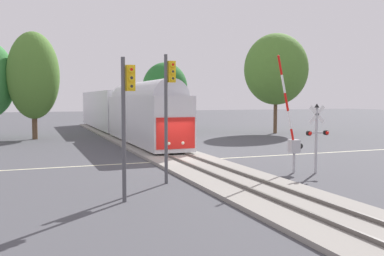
{
  "coord_description": "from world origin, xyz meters",
  "views": [
    {
      "loc": [
        -9.26,
        -25.88,
        4.04
      ],
      "look_at": [
        1.23,
        1.52,
        2.0
      ],
      "focal_mm": 39.87,
      "sensor_mm": 36.0,
      "label": 1
    }
  ],
  "objects_px": {
    "crossing_signal_mast": "(317,131)",
    "elm_centre_background": "(165,88)",
    "commuter_train": "(121,110)",
    "maple_right_background": "(276,69)",
    "crossing_gate_near": "(293,136)",
    "oak_behind_train": "(33,76)",
    "traffic_signal_near_left": "(127,106)",
    "traffic_signal_median": "(169,98)"
  },
  "relations": [
    {
      "from": "crossing_signal_mast",
      "to": "elm_centre_background",
      "type": "bearing_deg",
      "value": 87.25
    },
    {
      "from": "commuter_train",
      "to": "crossing_signal_mast",
      "type": "xyz_separation_m",
      "value": [
        5.14,
        -26.94,
        -0.48
      ]
    },
    {
      "from": "elm_centre_background",
      "to": "commuter_train",
      "type": "bearing_deg",
      "value": -141.23
    },
    {
      "from": "maple_right_background",
      "to": "crossing_gate_near",
      "type": "bearing_deg",
      "value": -119.97
    },
    {
      "from": "crossing_signal_mast",
      "to": "oak_behind_train",
      "type": "relative_size",
      "value": 0.36
    },
    {
      "from": "maple_right_background",
      "to": "oak_behind_train",
      "type": "bearing_deg",
      "value": 175.13
    },
    {
      "from": "crossing_signal_mast",
      "to": "traffic_signal_near_left",
      "type": "relative_size",
      "value": 0.67
    },
    {
      "from": "commuter_train",
      "to": "maple_right_background",
      "type": "height_order",
      "value": "maple_right_background"
    },
    {
      "from": "crossing_signal_mast",
      "to": "oak_behind_train",
      "type": "xyz_separation_m",
      "value": [
        -13.92,
        25.98,
        3.97
      ]
    },
    {
      "from": "maple_right_background",
      "to": "elm_centre_background",
      "type": "relative_size",
      "value": 1.35
    },
    {
      "from": "crossing_gate_near",
      "to": "traffic_signal_near_left",
      "type": "bearing_deg",
      "value": -161.8
    },
    {
      "from": "commuter_train",
      "to": "maple_right_background",
      "type": "xyz_separation_m",
      "value": [
        17.41,
        -3.19,
        4.61
      ]
    },
    {
      "from": "crossing_gate_near",
      "to": "crossing_signal_mast",
      "type": "bearing_deg",
      "value": -29.13
    },
    {
      "from": "maple_right_background",
      "to": "traffic_signal_median",
      "type": "bearing_deg",
      "value": -131.13
    },
    {
      "from": "traffic_signal_median",
      "to": "commuter_train",
      "type": "bearing_deg",
      "value": 83.34
    },
    {
      "from": "crossing_gate_near",
      "to": "commuter_train",
      "type": "bearing_deg",
      "value": 98.76
    },
    {
      "from": "commuter_train",
      "to": "crossing_signal_mast",
      "type": "height_order",
      "value": "commuter_train"
    },
    {
      "from": "oak_behind_train",
      "to": "crossing_signal_mast",
      "type": "bearing_deg",
      "value": -61.82
    },
    {
      "from": "crossing_gate_near",
      "to": "elm_centre_background",
      "type": "height_order",
      "value": "elm_centre_background"
    },
    {
      "from": "commuter_train",
      "to": "elm_centre_background",
      "type": "relative_size",
      "value": 4.7
    },
    {
      "from": "traffic_signal_median",
      "to": "elm_centre_background",
      "type": "height_order",
      "value": "elm_centre_background"
    },
    {
      "from": "elm_centre_background",
      "to": "oak_behind_train",
      "type": "xyz_separation_m",
      "value": [
        -15.47,
        -6.33,
        0.91
      ]
    },
    {
      "from": "crossing_signal_mast",
      "to": "traffic_signal_median",
      "type": "bearing_deg",
      "value": 178.28
    },
    {
      "from": "traffic_signal_near_left",
      "to": "commuter_train",
      "type": "bearing_deg",
      "value": 79.03
    },
    {
      "from": "crossing_gate_near",
      "to": "traffic_signal_median",
      "type": "bearing_deg",
      "value": -177.17
    },
    {
      "from": "crossing_gate_near",
      "to": "maple_right_background",
      "type": "xyz_separation_m",
      "value": [
        13.35,
        23.15,
        5.4
      ]
    },
    {
      "from": "crossing_signal_mast",
      "to": "oak_behind_train",
      "type": "bearing_deg",
      "value": 118.18
    },
    {
      "from": "traffic_signal_median",
      "to": "maple_right_background",
      "type": "relative_size",
      "value": 0.53
    },
    {
      "from": "traffic_signal_near_left",
      "to": "crossing_gate_near",
      "type": "bearing_deg",
      "value": 18.2
    },
    {
      "from": "crossing_gate_near",
      "to": "elm_centre_background",
      "type": "xyz_separation_m",
      "value": [
        2.64,
        31.71,
        3.37
      ]
    },
    {
      "from": "crossing_signal_mast",
      "to": "traffic_signal_median",
      "type": "xyz_separation_m",
      "value": [
        -8.26,
        0.25,
        1.76
      ]
    },
    {
      "from": "elm_centre_background",
      "to": "oak_behind_train",
      "type": "distance_m",
      "value": 16.75
    },
    {
      "from": "commuter_train",
      "to": "crossing_gate_near",
      "type": "bearing_deg",
      "value": -81.24
    },
    {
      "from": "crossing_signal_mast",
      "to": "maple_right_background",
      "type": "xyz_separation_m",
      "value": [
        12.27,
        23.75,
        5.09
      ]
    },
    {
      "from": "crossing_gate_near",
      "to": "oak_behind_train",
      "type": "height_order",
      "value": "oak_behind_train"
    },
    {
      "from": "oak_behind_train",
      "to": "crossing_gate_near",
      "type": "bearing_deg",
      "value": -63.17
    },
    {
      "from": "traffic_signal_median",
      "to": "maple_right_background",
      "type": "height_order",
      "value": "maple_right_background"
    },
    {
      "from": "traffic_signal_median",
      "to": "oak_behind_train",
      "type": "xyz_separation_m",
      "value": [
        -5.66,
        25.73,
        2.21
      ]
    },
    {
      "from": "crossing_gate_near",
      "to": "traffic_signal_median",
      "type": "xyz_separation_m",
      "value": [
        -7.18,
        -0.35,
        2.07
      ]
    },
    {
      "from": "crossing_signal_mast",
      "to": "traffic_signal_near_left",
      "type": "height_order",
      "value": "traffic_signal_near_left"
    },
    {
      "from": "crossing_signal_mast",
      "to": "maple_right_background",
      "type": "height_order",
      "value": "maple_right_background"
    },
    {
      "from": "traffic_signal_near_left",
      "to": "maple_right_background",
      "type": "relative_size",
      "value": 0.49
    }
  ]
}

